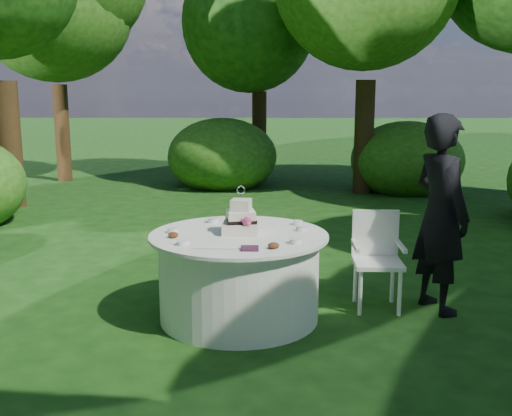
{
  "coord_description": "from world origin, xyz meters",
  "views": [
    {
      "loc": [
        0.2,
        -5.06,
        1.99
      ],
      "look_at": [
        0.15,
        0.0,
        1.0
      ],
      "focal_mm": 42.0,
      "sensor_mm": 36.0,
      "label": 1
    }
  ],
  "objects_px": {
    "guest": "(441,214)",
    "cake": "(241,221)",
    "chair": "(377,252)",
    "napkins": "(250,248)",
    "table": "(239,276)"
  },
  "relations": [
    {
      "from": "napkins",
      "to": "table",
      "type": "relative_size",
      "value": 0.09
    },
    {
      "from": "napkins",
      "to": "guest",
      "type": "height_order",
      "value": "guest"
    },
    {
      "from": "guest",
      "to": "chair",
      "type": "height_order",
      "value": "guest"
    },
    {
      "from": "napkins",
      "to": "guest",
      "type": "bearing_deg",
      "value": 23.67
    },
    {
      "from": "guest",
      "to": "cake",
      "type": "distance_m",
      "value": 1.8
    },
    {
      "from": "table",
      "to": "chair",
      "type": "relative_size",
      "value": 1.74
    },
    {
      "from": "table",
      "to": "cake",
      "type": "distance_m",
      "value": 0.5
    },
    {
      "from": "guest",
      "to": "chair",
      "type": "xyz_separation_m",
      "value": [
        -0.54,
        0.09,
        -0.38
      ]
    },
    {
      "from": "table",
      "to": "chair",
      "type": "xyz_separation_m",
      "value": [
        1.27,
        0.32,
        0.13
      ]
    },
    {
      "from": "napkins",
      "to": "chair",
      "type": "height_order",
      "value": "chair"
    },
    {
      "from": "guest",
      "to": "table",
      "type": "bearing_deg",
      "value": 75.95
    },
    {
      "from": "guest",
      "to": "table",
      "type": "height_order",
      "value": "guest"
    },
    {
      "from": "napkins",
      "to": "guest",
      "type": "relative_size",
      "value": 0.08
    },
    {
      "from": "table",
      "to": "chair",
      "type": "height_order",
      "value": "chair"
    },
    {
      "from": "chair",
      "to": "napkins",
      "type": "bearing_deg",
      "value": -144.08
    }
  ]
}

